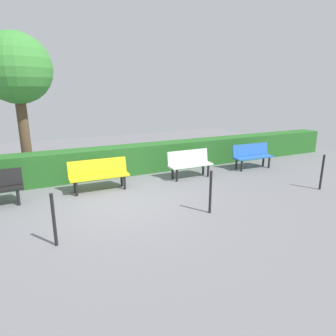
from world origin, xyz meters
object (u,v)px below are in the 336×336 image
object	(u,v)px
bench_yellow	(99,173)
bench_white	(190,163)
bench_blue	(252,155)
tree_near	(16,70)

from	to	relation	value
bench_yellow	bench_white	bearing A→B (deg)	-179.02
bench_blue	tree_near	bearing A→B (deg)	-17.01
tree_near	bench_blue	bearing A→B (deg)	160.23
tree_near	bench_white	bearing A→B (deg)	150.90
bench_blue	bench_yellow	distance (m)	5.42
bench_blue	tree_near	world-z (taller)	tree_near
bench_yellow	tree_near	distance (m)	4.17
bench_blue	tree_near	xyz separation A→B (m)	(7.16, -2.57, 2.81)
bench_blue	bench_white	size ratio (longest dim) A/B	1.05
bench_white	bench_yellow	size ratio (longest dim) A/B	0.89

